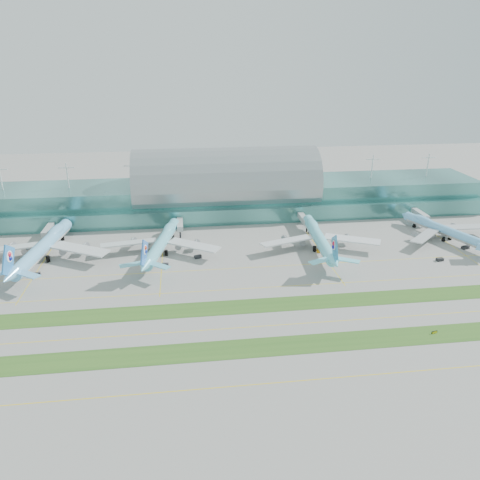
{
  "coord_description": "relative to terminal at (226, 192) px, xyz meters",
  "views": [
    {
      "loc": [
        -28.38,
        -169.13,
        99.52
      ],
      "look_at": [
        0.0,
        55.0,
        9.0
      ],
      "focal_mm": 35.0,
      "sensor_mm": 36.0,
      "label": 1
    }
  ],
  "objects": [
    {
      "name": "gse_g",
      "position": [
        101.42,
        -92.93,
        -13.5
      ],
      "size": [
        3.86,
        2.48,
        1.46
      ],
      "primitive_type": "cube",
      "rotation": [
        0.0,
        0.0,
        0.13
      ],
      "color": "black",
      "rests_on": "ground"
    },
    {
      "name": "taxiway_sign_east",
      "position": [
        64.4,
        -156.14,
        -13.7
      ],
      "size": [
        2.52,
        0.81,
        1.07
      ],
      "rotation": [
        0.0,
        0.0,
        0.22
      ],
      "color": "black",
      "rests_on": "ground"
    },
    {
      "name": "grass_strip_far",
      "position": [
        -0.01,
        -126.79,
        -14.19
      ],
      "size": [
        420.0,
        12.0,
        0.08
      ],
      "primitive_type": "cube",
      "color": "#2D591E",
      "rests_on": "ground"
    },
    {
      "name": "grass_strip_near",
      "position": [
        -0.01,
        -156.79,
        -14.19
      ],
      "size": [
        420.0,
        12.0,
        0.08
      ],
      "primitive_type": "cube",
      "color": "#2D591E",
      "rests_on": "ground"
    },
    {
      "name": "airliner_c",
      "position": [
        43.87,
        -68.73,
        -7.87
      ],
      "size": [
        65.88,
        74.93,
        20.61
      ],
      "rotation": [
        0.0,
        0.0,
        -0.07
      ],
      "color": "#70E4F7",
      "rests_on": "ground"
    },
    {
      "name": "airliner_d",
      "position": [
        118.53,
        -63.43,
        -8.56
      ],
      "size": [
        55.37,
        64.46,
        18.37
      ],
      "rotation": [
        0.0,
        0.0,
        0.35
      ],
      "color": "#70C0F7",
      "rests_on": "ground"
    },
    {
      "name": "airliner_b",
      "position": [
        -40.61,
        -63.52,
        -7.97
      ],
      "size": [
        63.51,
        73.11,
        20.29
      ],
      "rotation": [
        0.0,
        0.0,
        -0.21
      ],
      "color": "#64C8DD",
      "rests_on": "ground"
    },
    {
      "name": "airliner_a",
      "position": [
        -101.21,
        -63.76,
        -7.26
      ],
      "size": [
        71.71,
        81.99,
        22.58
      ],
      "rotation": [
        0.0,
        0.0,
        -0.13
      ],
      "color": "#6DBFF1",
      "rests_on": "ground"
    },
    {
      "name": "gse_c",
      "position": [
        -38.89,
        -81.9,
        -13.46
      ],
      "size": [
        3.35,
        2.21,
        1.53
      ],
      "primitive_type": "cube",
      "rotation": [
        0.0,
        0.0,
        -0.08
      ],
      "color": "black",
      "rests_on": "ground"
    },
    {
      "name": "taxiline_d",
      "position": [
        -0.01,
        -88.79,
        -14.22
      ],
      "size": [
        420.0,
        0.35,
        0.01
      ],
      "primitive_type": "cube",
      "color": "yellow",
      "rests_on": "ground"
    },
    {
      "name": "terminal",
      "position": [
        0.0,
        0.0,
        0.0
      ],
      "size": [
        340.0,
        69.1,
        36.0
      ],
      "color": "#3D7A75",
      "rests_on": "ground"
    },
    {
      "name": "gse_b",
      "position": [
        -99.95,
        -85.27,
        -13.42
      ],
      "size": [
        3.74,
        2.09,
        1.61
      ],
      "primitive_type": "cube",
      "rotation": [
        0.0,
        0.0,
        0.15
      ],
      "color": "black",
      "rests_on": "ground"
    },
    {
      "name": "taxiline_a",
      "position": [
        -0.01,
        -176.79,
        -14.22
      ],
      "size": [
        420.0,
        0.35,
        0.01
      ],
      "primitive_type": "cube",
      "color": "yellow",
      "rests_on": "ground"
    },
    {
      "name": "gse_e",
      "position": [
        43.1,
        -74.56,
        -13.58
      ],
      "size": [
        3.33,
        2.03,
        1.29
      ],
      "primitive_type": "cube",
      "rotation": [
        0.0,
        0.0,
        -0.09
      ],
      "color": "orange",
      "rests_on": "ground"
    },
    {
      "name": "taxiline_b",
      "position": [
        -0.01,
        -142.79,
        -14.22
      ],
      "size": [
        420.0,
        0.35,
        0.01
      ],
      "primitive_type": "cube",
      "color": "yellow",
      "rests_on": "ground"
    },
    {
      "name": "gse_h",
      "position": [
        123.45,
        -79.81,
        -13.43
      ],
      "size": [
        4.69,
        3.21,
        1.6
      ],
      "primitive_type": "cube",
      "rotation": [
        0.0,
        0.0,
        0.27
      ],
      "color": "black",
      "rests_on": "ground"
    },
    {
      "name": "taxiline_c",
      "position": [
        -0.01,
        -110.79,
        -14.22
      ],
      "size": [
        420.0,
        0.35,
        0.01
      ],
      "primitive_type": "cube",
      "color": "yellow",
      "rests_on": "ground"
    },
    {
      "name": "ground",
      "position": [
        -0.01,
        -128.79,
        -14.23
      ],
      "size": [
        700.0,
        700.0,
        0.0
      ],
      "primitive_type": "plane",
      "color": "gray",
      "rests_on": "ground"
    },
    {
      "name": "gse_d",
      "position": [
        -22.22,
        -74.07,
        -13.42
      ],
      "size": [
        4.13,
        2.91,
        1.61
      ],
      "primitive_type": "cube",
      "rotation": [
        0.0,
        0.0,
        0.3
      ],
      "color": "black",
      "rests_on": "ground"
    },
    {
      "name": "gse_f",
      "position": [
        48.17,
        -71.17,
        -13.54
      ],
      "size": [
        4.02,
        2.27,
        1.38
      ],
      "primitive_type": "cube",
      "rotation": [
        0.0,
        0.0,
        -0.11
      ],
      "color": "black",
      "rests_on": "ground"
    }
  ]
}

